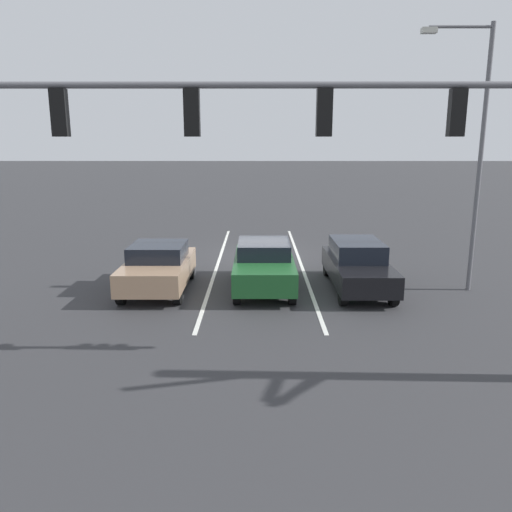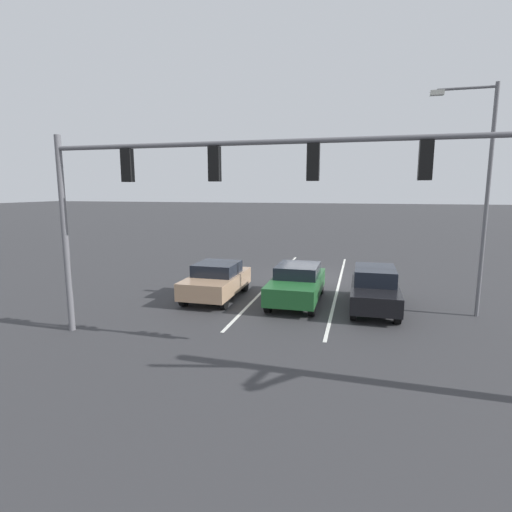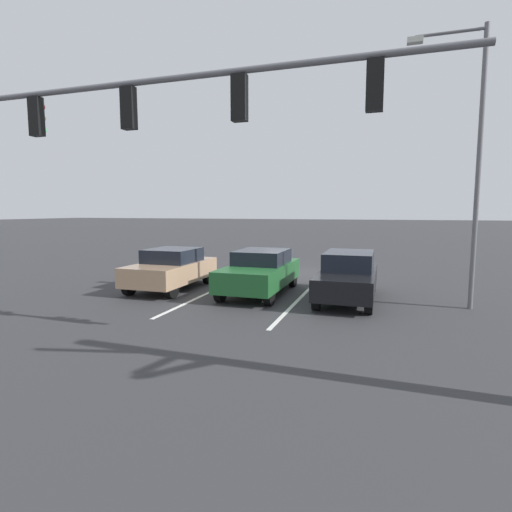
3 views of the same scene
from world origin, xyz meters
name	(u,v)px [view 3 (image 3 of 3)]	position (x,y,z in m)	size (l,w,h in m)	color
ground_plane	(289,273)	(0.00, 0.00, 0.00)	(240.00, 240.00, 0.00)	#333335
lane_stripe_left_divider	(318,280)	(-1.64, 1.56, 0.01)	(0.12, 15.13, 0.01)	silver
lane_stripe_center_divider	(245,276)	(1.64, 1.56, 0.01)	(0.12, 15.13, 0.01)	silver
car_darkgreen_midlane_front	(260,271)	(-0.13, 4.94, 0.80)	(1.90, 4.45, 1.53)	#1E5928
car_black_leftlane_front	(348,275)	(-3.18, 4.98, 0.81)	(1.74, 4.55, 1.57)	black
car_tan_rightlane_front	(172,268)	(3.27, 5.19, 0.78)	(1.93, 4.03, 1.51)	tan
traffic_signal_gantry	(109,131)	(1.99, 10.11, 4.80)	(12.58, 0.37, 6.22)	slate
street_lamp_left_shoulder	(470,149)	(-6.55, 5.13, 4.71)	(2.15, 0.24, 8.12)	slate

